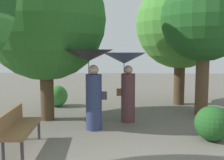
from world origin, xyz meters
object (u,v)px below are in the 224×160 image
tree_mid_right (181,17)px  person_right (125,71)px  person_left (91,72)px  tree_near_right (205,10)px  park_bench (18,126)px  tree_near_left (45,10)px

tree_mid_right → person_right: bearing=-128.3°
person_left → person_right: size_ratio=1.04×
tree_near_right → tree_mid_right: tree_mid_right is taller
tree_near_right → tree_mid_right: (-0.37, 1.62, -0.01)m
tree_near_right → tree_mid_right: 1.67m
park_bench → tree_near_left: bearing=-2.6°
person_left → person_right: bearing=-51.7°
person_right → park_bench: (-2.18, -2.31, -0.94)m
person_left → tree_near_left: tree_near_left is taller
person_left → park_bench: person_left is taller
tree_mid_right → tree_near_left: bearing=-150.6°
person_right → tree_near_left: bearing=82.6°
park_bench → tree_near_left: (-0.10, 2.45, 2.64)m
park_bench → tree_mid_right: (4.21, 4.88, 2.74)m
person_left → park_bench: 2.22m
tree_near_left → tree_near_right: size_ratio=1.04×
person_left → person_right: (0.88, 0.80, -0.04)m
park_bench → tree_mid_right: 7.00m
park_bench → person_left: bearing=-45.5°
person_right → park_bench: size_ratio=1.28×
park_bench → tree_near_right: bearing=-59.6°
person_left → tree_near_right: 4.12m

